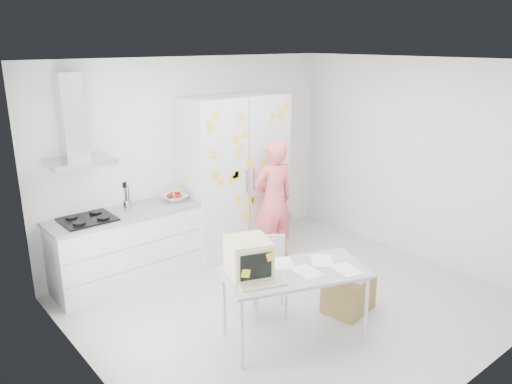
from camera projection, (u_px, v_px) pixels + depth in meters
floor at (292, 304)px, 5.74m from camera, size 4.50×4.00×0.02m
walls at (253, 177)px, 5.88m from camera, size 4.52×4.01×2.70m
ceiling at (298, 61)px, 4.95m from camera, size 4.50×4.00×0.02m
counter_run at (127, 246)px, 6.13m from camera, size 1.84×0.63×1.28m
range_hood at (74, 129)px, 5.52m from camera, size 0.70×0.48×1.01m
tall_cabinet at (235, 175)px, 6.93m from camera, size 1.50×0.68×2.20m
person at (273, 200)px, 6.71m from camera, size 0.66×0.49×1.66m
desk at (266, 265)px, 4.75m from camera, size 1.56×1.14×1.12m
chair at (269, 270)px, 5.46m from camera, size 0.54×0.54×0.86m
cardboard_box at (349, 292)px, 5.54m from camera, size 0.58×0.49×0.45m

